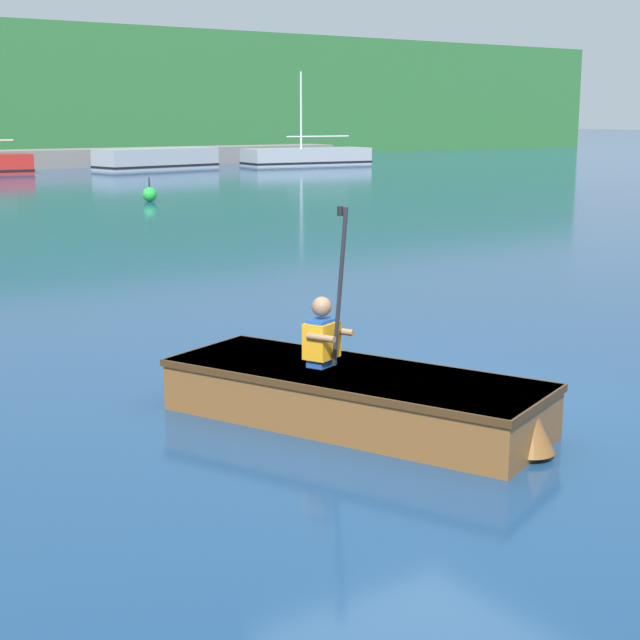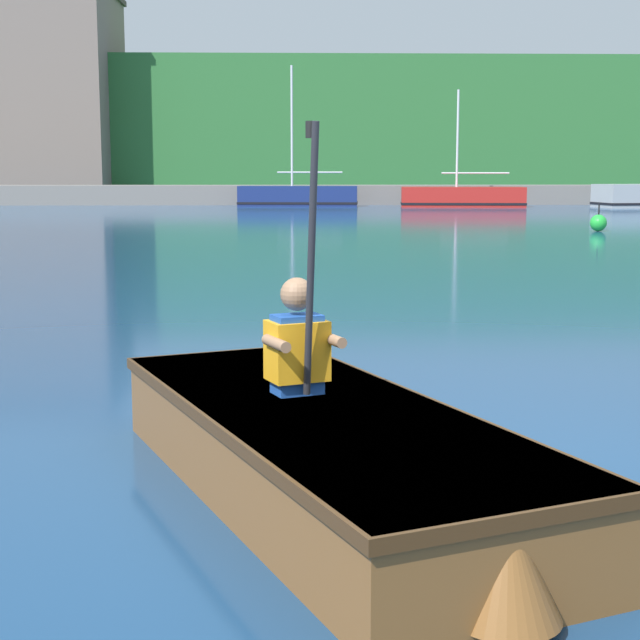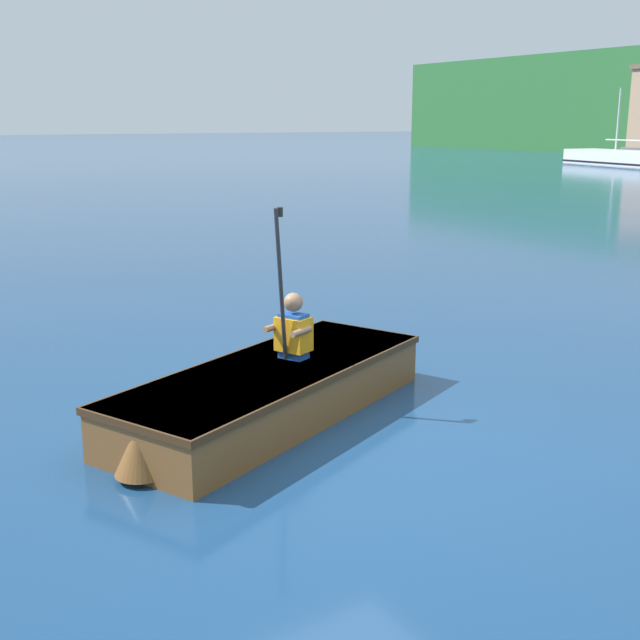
# 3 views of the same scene
# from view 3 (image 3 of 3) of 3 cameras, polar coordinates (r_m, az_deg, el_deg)

# --- Properties ---
(ground_plane) EXTENTS (300.00, 300.00, 0.00)m
(ground_plane) POSITION_cam_3_polar(r_m,az_deg,el_deg) (6.45, 1.67, -9.07)
(ground_plane) COLOR navy
(moored_boat_dock_center_near) EXTENTS (7.47, 3.73, 4.37)m
(moored_boat_dock_center_near) POSITION_cam_3_polar(r_m,az_deg,el_deg) (51.07, 20.50, 10.74)
(moored_boat_dock_center_near) COLOR white
(moored_boat_dock_center_near) RESTS_ON ground
(rowboat_foreground) EXTENTS (2.32, 3.46, 0.45)m
(rowboat_foreground) POSITION_cam_3_polar(r_m,az_deg,el_deg) (7.00, -3.66, -4.98)
(rowboat_foreground) COLOR brown
(rowboat_foreground) RESTS_ON ground
(person_paddler) EXTENTS (0.43, 0.42, 1.37)m
(person_paddler) POSITION_cam_3_polar(r_m,az_deg,el_deg) (7.13, -1.95, -0.60)
(person_paddler) COLOR #1E4CA5
(person_paddler) RESTS_ON rowboat_foreground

